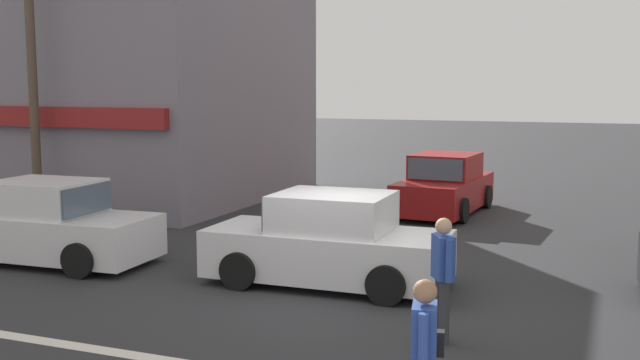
% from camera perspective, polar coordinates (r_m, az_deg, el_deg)
% --- Properties ---
extents(ground_plane, '(120.00, 120.00, 0.00)m').
position_cam_1_polar(ground_plane, '(12.33, 0.73, -8.71)').
color(ground_plane, '#2B2B2D').
extents(building_left_block, '(10.01, 8.78, 7.13)m').
position_cam_1_polar(building_left_block, '(24.11, -15.45, 7.41)').
color(building_left_block, slate).
rests_on(building_left_block, ground).
extents(utility_pole_near_left, '(1.40, 0.22, 7.02)m').
position_cam_1_polar(utility_pole_near_left, '(19.53, -21.07, 7.55)').
color(utility_pole_near_left, brown).
rests_on(utility_pole_near_left, ground).
extents(sedan_crossing_rightbound, '(4.13, 1.94, 1.58)m').
position_cam_1_polar(sedan_crossing_rightbound, '(12.77, 0.66, -4.86)').
color(sedan_crossing_rightbound, silver).
rests_on(sedan_crossing_rightbound, ground).
extents(sedan_waiting_far, '(2.09, 4.21, 1.58)m').
position_cam_1_polar(sedan_waiting_far, '(20.14, 9.46, -0.49)').
color(sedan_waiting_far, maroon).
rests_on(sedan_waiting_far, ground).
extents(sedan_crossing_leftbound, '(4.17, 2.02, 1.58)m').
position_cam_1_polar(sedan_crossing_leftbound, '(15.27, -19.94, -3.29)').
color(sedan_crossing_leftbound, silver).
rests_on(sedan_crossing_leftbound, ground).
extents(pedestrian_foreground_with_bag, '(0.32, 0.69, 1.67)m').
position_cam_1_polar(pedestrian_foreground_with_bag, '(7.03, 7.95, -13.14)').
color(pedestrian_foreground_with_bag, '#4C4742').
rests_on(pedestrian_foreground_with_bag, ground).
extents(pedestrian_far_side, '(0.37, 0.50, 1.67)m').
position_cam_1_polar(pedestrian_far_side, '(10.04, 9.34, -6.92)').
color(pedestrian_far_side, '#333338').
rests_on(pedestrian_far_side, ground).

